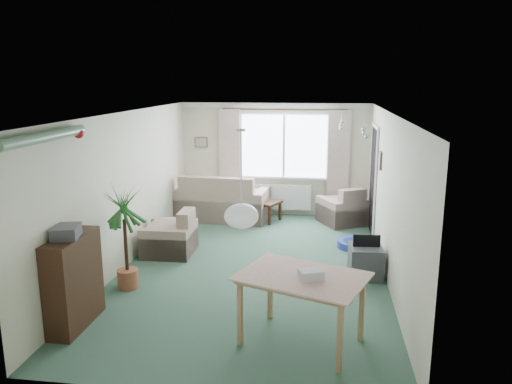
# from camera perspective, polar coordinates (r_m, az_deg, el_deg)

# --- Properties ---
(ground) EXTENTS (6.50, 6.50, 0.00)m
(ground) POSITION_cam_1_polar(r_m,az_deg,el_deg) (7.89, -0.30, -8.66)
(ground) COLOR #325342
(window) EXTENTS (1.80, 0.03, 1.30)m
(window) POSITION_cam_1_polar(r_m,az_deg,el_deg) (10.62, 3.22, 5.27)
(window) COLOR white
(curtain_rod) EXTENTS (2.60, 0.03, 0.03)m
(curtain_rod) POSITION_cam_1_polar(r_m,az_deg,el_deg) (10.47, 3.24, 9.40)
(curtain_rod) COLOR black
(curtain_left) EXTENTS (0.45, 0.08, 2.00)m
(curtain_left) POSITION_cam_1_polar(r_m,az_deg,el_deg) (10.71, -3.00, 4.09)
(curtain_left) COLOR beige
(curtain_right) EXTENTS (0.45, 0.08, 2.00)m
(curtain_right) POSITION_cam_1_polar(r_m,az_deg,el_deg) (10.53, 9.42, 3.79)
(curtain_right) COLOR beige
(radiator) EXTENTS (1.20, 0.10, 0.55)m
(radiator) POSITION_cam_1_polar(r_m,az_deg,el_deg) (10.78, 3.13, -0.56)
(radiator) COLOR white
(doorway) EXTENTS (0.03, 0.95, 2.00)m
(doorway) POSITION_cam_1_polar(r_m,az_deg,el_deg) (9.70, 13.25, 1.24)
(doorway) COLOR black
(pendant_lamp) EXTENTS (0.36, 0.36, 0.36)m
(pendant_lamp) POSITION_cam_1_polar(r_m,az_deg,el_deg) (5.23, -1.68, -2.77)
(pendant_lamp) COLOR white
(tinsel_garland) EXTENTS (1.60, 1.60, 0.12)m
(tinsel_garland) POSITION_cam_1_polar(r_m,az_deg,el_deg) (5.81, -22.95, 5.83)
(tinsel_garland) COLOR #196626
(bauble_cluster_a) EXTENTS (0.20, 0.20, 0.20)m
(bauble_cluster_a) POSITION_cam_1_polar(r_m,az_deg,el_deg) (8.20, 9.71, 7.96)
(bauble_cluster_a) COLOR silver
(bauble_cluster_b) EXTENTS (0.20, 0.20, 0.20)m
(bauble_cluster_b) POSITION_cam_1_polar(r_m,az_deg,el_deg) (7.02, 12.46, 7.07)
(bauble_cluster_b) COLOR silver
(wall_picture_back) EXTENTS (0.28, 0.03, 0.22)m
(wall_picture_back) POSITION_cam_1_polar(r_m,az_deg,el_deg) (10.91, -6.29, 5.68)
(wall_picture_back) COLOR brown
(wall_picture_right) EXTENTS (0.03, 0.24, 0.30)m
(wall_picture_right) POSITION_cam_1_polar(r_m,az_deg,el_deg) (8.62, 14.01, 3.51)
(wall_picture_right) COLOR brown
(sofa) EXTENTS (1.99, 1.15, 0.96)m
(sofa) POSITION_cam_1_polar(r_m,az_deg,el_deg) (10.51, -3.94, -0.47)
(sofa) COLOR beige
(sofa) RESTS_ON ground
(armchair_corner) EXTENTS (1.15, 1.13, 0.77)m
(armchair_corner) POSITION_cam_1_polar(r_m,az_deg,el_deg) (10.31, 10.00, -1.44)
(armchair_corner) COLOR beige
(armchair_corner) RESTS_ON ground
(armchair_left) EXTENTS (0.82, 0.86, 0.75)m
(armchair_left) POSITION_cam_1_polar(r_m,az_deg,el_deg) (8.53, -9.90, -4.50)
(armchair_left) COLOR #C7AC97
(armchair_left) RESTS_ON ground
(coffee_table) EXTENTS (1.07, 0.87, 0.42)m
(coffee_table) POSITION_cam_1_polar(r_m,az_deg,el_deg) (10.45, 0.18, -2.03)
(coffee_table) COLOR black
(coffee_table) RESTS_ON ground
(photo_frame) EXTENTS (0.12, 0.03, 0.16)m
(photo_frame) POSITION_cam_1_polar(r_m,az_deg,el_deg) (10.41, 0.69, -0.44)
(photo_frame) COLOR brown
(photo_frame) RESTS_ON coffee_table
(bookshelf) EXTENTS (0.31, 0.91, 1.11)m
(bookshelf) POSITION_cam_1_polar(r_m,az_deg,el_deg) (6.34, -20.11, -9.57)
(bookshelf) COLOR black
(bookshelf) RESTS_ON ground
(hifi_box) EXTENTS (0.36, 0.41, 0.14)m
(hifi_box) POSITION_cam_1_polar(r_m,az_deg,el_deg) (6.10, -20.88, -4.28)
(hifi_box) COLOR #3B3A40
(hifi_box) RESTS_ON bookshelf
(houseplant) EXTENTS (0.75, 0.75, 1.46)m
(houseplant) POSITION_cam_1_polar(r_m,az_deg,el_deg) (7.16, -14.70, -5.16)
(houseplant) COLOR #1E5930
(houseplant) RESTS_ON ground
(dining_table) EXTENTS (1.46, 1.22, 0.78)m
(dining_table) POSITION_cam_1_polar(r_m,az_deg,el_deg) (5.68, 5.21, -13.30)
(dining_table) COLOR tan
(dining_table) RESTS_ON ground
(gift_box) EXTENTS (0.30, 0.26, 0.12)m
(gift_box) POSITION_cam_1_polar(r_m,az_deg,el_deg) (5.43, 6.31, -9.42)
(gift_box) COLOR silver
(gift_box) RESTS_ON dining_table
(tv_cube) EXTENTS (0.51, 0.55, 0.47)m
(tv_cube) POSITION_cam_1_polar(r_m,az_deg,el_deg) (7.64, 12.40, -7.78)
(tv_cube) COLOR #333237
(tv_cube) RESTS_ON ground
(pet_bed) EXTENTS (0.72, 0.72, 0.12)m
(pet_bed) POSITION_cam_1_polar(r_m,az_deg,el_deg) (8.95, 11.19, -5.86)
(pet_bed) COLOR #22479C
(pet_bed) RESTS_ON ground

